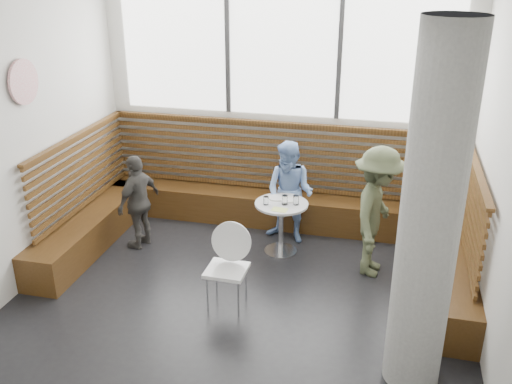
% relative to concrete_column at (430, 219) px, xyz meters
% --- Properties ---
extents(room, '(5.00, 5.00, 3.20)m').
position_rel_concrete_column_xyz_m(room, '(-1.85, 0.60, 0.00)').
color(room, silver).
rests_on(room, ground).
extents(booth, '(5.00, 2.50, 1.44)m').
position_rel_concrete_column_xyz_m(booth, '(-1.85, 2.37, -1.19)').
color(booth, '#3F270F').
rests_on(booth, ground).
extents(concrete_column, '(0.50, 0.50, 3.20)m').
position_rel_concrete_column_xyz_m(concrete_column, '(0.00, 0.00, 0.00)').
color(concrete_column, gray).
rests_on(concrete_column, ground).
extents(wall_art, '(0.03, 0.50, 0.50)m').
position_rel_concrete_column_xyz_m(wall_art, '(-4.31, 1.00, 0.70)').
color(wall_art, white).
rests_on(wall_art, room).
extents(cafe_table, '(0.67, 0.67, 0.69)m').
position_rel_concrete_column_xyz_m(cafe_table, '(-1.63, 2.04, -1.10)').
color(cafe_table, silver).
rests_on(cafe_table, ground).
extents(cafe_chair, '(0.45, 0.44, 0.93)m').
position_rel_concrete_column_xyz_m(cafe_chair, '(-1.95, 0.75, -1.05)').
color(cafe_chair, white).
rests_on(cafe_chair, ground).
extents(adult_man, '(0.73, 1.10, 1.59)m').
position_rel_concrete_column_xyz_m(adult_man, '(-0.45, 1.82, -0.81)').
color(adult_man, '#4D5539').
rests_on(adult_man, ground).
extents(child_back, '(0.78, 0.68, 1.38)m').
position_rel_concrete_column_xyz_m(child_back, '(-1.59, 2.40, -0.91)').
color(child_back, '#7EA1DA').
rests_on(child_back, ground).
extents(child_left, '(0.50, 0.79, 1.26)m').
position_rel_concrete_column_xyz_m(child_left, '(-3.46, 1.79, -0.97)').
color(child_left, '#474440').
rests_on(child_left, ground).
extents(plate_near, '(0.21, 0.21, 0.01)m').
position_rel_concrete_column_xyz_m(plate_near, '(-1.72, 2.17, -0.90)').
color(plate_near, white).
rests_on(plate_near, cafe_table).
extents(plate_far, '(0.20, 0.20, 0.01)m').
position_rel_concrete_column_xyz_m(plate_far, '(-1.56, 2.15, -0.90)').
color(plate_far, white).
rests_on(plate_far, cafe_table).
extents(glass_left, '(0.07, 0.07, 0.11)m').
position_rel_concrete_column_xyz_m(glass_left, '(-1.81, 1.95, -0.85)').
color(glass_left, white).
rests_on(glass_left, cafe_table).
extents(glass_mid, '(0.08, 0.08, 0.12)m').
position_rel_concrete_column_xyz_m(glass_mid, '(-1.58, 2.01, -0.85)').
color(glass_mid, white).
rests_on(glass_mid, cafe_table).
extents(glass_right, '(0.08, 0.08, 0.12)m').
position_rel_concrete_column_xyz_m(glass_right, '(-1.44, 2.04, -0.85)').
color(glass_right, white).
rests_on(glass_right, cafe_table).
extents(menu_card, '(0.21, 0.15, 0.00)m').
position_rel_concrete_column_xyz_m(menu_card, '(-1.61, 1.83, -0.90)').
color(menu_card, '#A5C64C').
rests_on(menu_card, cafe_table).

